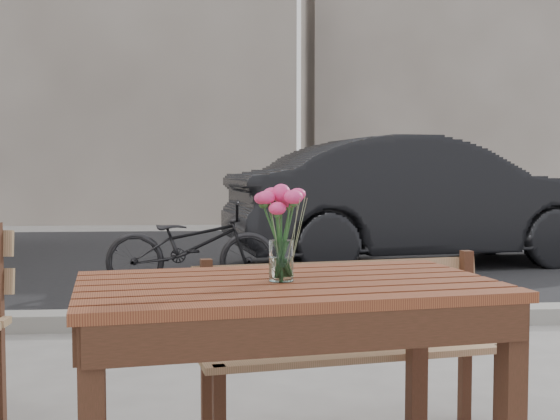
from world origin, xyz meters
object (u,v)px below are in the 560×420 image
Objects in this scene: main_table at (288,322)px; main_vase at (281,221)px; bicycle at (192,245)px; parked_car at (421,201)px.

main_vase is at bearing -173.70° from main_table.
main_vase is 0.19× the size of bicycle.
parked_car reaches higher than main_table.
bicycle is (-0.53, 4.48, -0.24)m from main_table.
parked_car is (2.12, 6.12, 0.10)m from main_table.
main_table is 0.32m from main_vase.
bicycle is at bearing 96.52° from main_vase.
main_vase is 0.07× the size of parked_car.
main_table is 6.47m from parked_car.
main_vase is at bearing 151.18° from parked_car.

